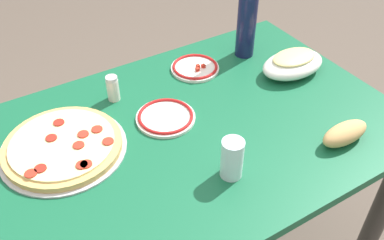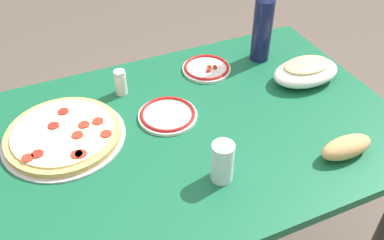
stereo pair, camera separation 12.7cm
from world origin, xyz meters
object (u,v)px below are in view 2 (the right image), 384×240
object	(u,v)px
dining_table	(192,158)
baked_pasta_dish	(306,71)
pepperoni_pizza	(64,134)
wine_bottle	(263,25)
bread_loaf	(346,147)
side_plate_near	(168,115)
side_plate_far	(207,68)
water_glass	(222,162)
spice_shaker	(121,82)

from	to	relation	value
dining_table	baked_pasta_dish	bearing A→B (deg)	8.46
baked_pasta_dish	pepperoni_pizza	bearing A→B (deg)	177.08
dining_table	baked_pasta_dish	xyz separation A→B (m)	(0.45, 0.07, 0.17)
wine_bottle	bread_loaf	xyz separation A→B (m)	(-0.04, -0.54, -0.11)
pepperoni_pizza	wine_bottle	xyz separation A→B (m)	(0.75, 0.15, 0.12)
side_plate_near	wine_bottle	bearing A→B (deg)	22.53
dining_table	baked_pasta_dish	size ratio (longest dim) A/B	5.26
baked_pasta_dish	bread_loaf	xyz separation A→B (m)	(-0.11, -0.35, -0.01)
side_plate_far	bread_loaf	world-z (taller)	bread_loaf
dining_table	side_plate_far	bearing A→B (deg)	56.59
baked_pasta_dish	bread_loaf	bearing A→B (deg)	-107.66
baked_pasta_dish	wine_bottle	world-z (taller)	wine_bottle
dining_table	side_plate_near	xyz separation A→B (m)	(-0.05, 0.08, 0.14)
dining_table	pepperoni_pizza	xyz separation A→B (m)	(-0.36, 0.11, 0.14)
wine_bottle	side_plate_near	size ratio (longest dim) A/B	1.80
water_glass	baked_pasta_dish	bearing A→B (deg)	31.40
water_glass	pepperoni_pizza	bearing A→B (deg)	137.29
spice_shaker	bread_loaf	bearing A→B (deg)	-47.69
side_plate_near	spice_shaker	xyz separation A→B (m)	(-0.09, 0.18, 0.03)
wine_bottle	bread_loaf	bearing A→B (deg)	-94.57
pepperoni_pizza	side_plate_far	xyz separation A→B (m)	(0.54, 0.15, -0.01)
side_plate_near	bread_loaf	world-z (taller)	bread_loaf
water_glass	wine_bottle	bearing A→B (deg)	50.02
pepperoni_pizza	spice_shaker	size ratio (longest dim) A/B	4.13
pepperoni_pizza	side_plate_far	world-z (taller)	pepperoni_pizza
dining_table	water_glass	world-z (taller)	water_glass
side_plate_far	pepperoni_pizza	bearing A→B (deg)	-163.96
spice_shaker	wine_bottle	bearing A→B (deg)	0.30
water_glass	bread_loaf	size ratio (longest dim) A/B	0.73
spice_shaker	side_plate_near	bearing A→B (deg)	-62.01
side_plate_far	spice_shaker	world-z (taller)	spice_shaker
water_glass	dining_table	bearing A→B (deg)	87.36
pepperoni_pizza	water_glass	distance (m)	0.48
baked_pasta_dish	water_glass	distance (m)	0.54
side_plate_near	bread_loaf	bearing A→B (deg)	-42.30
water_glass	side_plate_far	bearing A→B (deg)	69.03
dining_table	spice_shaker	size ratio (longest dim) A/B	14.51
dining_table	wine_bottle	bearing A→B (deg)	33.62
dining_table	side_plate_far	distance (m)	0.34
pepperoni_pizza	spice_shaker	xyz separation A→B (m)	(0.22, 0.14, 0.03)
pepperoni_pizza	baked_pasta_dish	xyz separation A→B (m)	(0.82, -0.04, 0.03)
baked_pasta_dish	side_plate_near	bearing A→B (deg)	178.99
baked_pasta_dish	side_plate_near	world-z (taller)	baked_pasta_dish
water_glass	side_plate_near	world-z (taller)	water_glass
baked_pasta_dish	spice_shaker	bearing A→B (deg)	162.65
bread_loaf	spice_shaker	bearing A→B (deg)	132.31
baked_pasta_dish	side_plate_far	distance (m)	0.34
pepperoni_pizza	side_plate_near	bearing A→B (deg)	-5.98
dining_table	side_plate_near	distance (m)	0.17
pepperoni_pizza	side_plate_near	size ratio (longest dim) A/B	1.95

